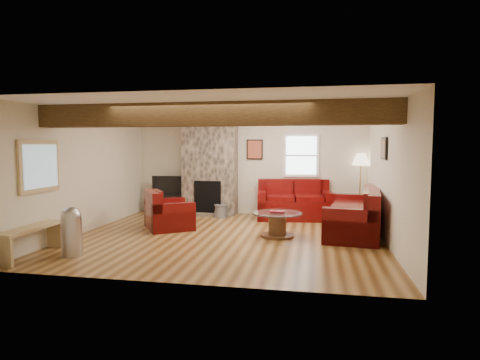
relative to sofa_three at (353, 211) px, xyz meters
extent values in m
plane|color=brown|center=(-2.48, -0.79, -0.47)|extent=(8.00, 8.00, 0.00)
plane|color=white|center=(-2.48, -0.79, 2.03)|extent=(8.00, 8.00, 0.00)
plane|color=beige|center=(-2.48, 1.96, 0.78)|extent=(8.00, 0.00, 8.00)
plane|color=beige|center=(-2.48, -3.54, 0.78)|extent=(8.00, 0.00, 8.00)
plane|color=beige|center=(-5.48, -0.79, 0.78)|extent=(0.00, 7.50, 7.50)
plane|color=beige|center=(0.52, -0.79, 0.78)|extent=(0.00, 7.50, 7.50)
cube|color=black|center=(-2.48, -2.04, 1.84)|extent=(6.00, 0.36, 0.38)
cube|color=#363029|center=(-3.48, 1.71, 0.78)|extent=(1.40, 0.50, 2.50)
cube|color=black|center=(-3.48, 1.46, -0.02)|extent=(0.70, 0.06, 0.90)
cube|color=#363029|center=(-3.48, 1.41, -0.43)|extent=(1.00, 0.25, 0.08)
cylinder|color=#4A2A18|center=(-1.50, -0.60, -0.44)|extent=(0.66, 0.66, 0.04)
cylinder|color=#4A2A18|center=(-1.50, -0.60, -0.25)|extent=(0.35, 0.35, 0.44)
cylinder|color=silver|center=(-1.50, -0.60, 0.01)|extent=(0.99, 0.99, 0.02)
cube|color=maroon|center=(-1.50, -0.60, 0.04)|extent=(0.28, 0.20, 0.03)
cube|color=black|center=(-4.63, 1.74, -0.21)|extent=(1.00, 0.40, 0.50)
imported|color=black|center=(-4.63, 1.74, 0.28)|extent=(0.86, 0.11, 0.49)
cylinder|color=tan|center=(0.32, 1.74, -0.45)|extent=(0.29, 0.29, 0.03)
cylinder|color=tan|center=(0.32, 1.74, 0.26)|extent=(0.03, 0.03, 1.45)
cone|color=beige|center=(0.32, 1.74, 1.00)|extent=(0.41, 0.41, 0.29)
camera|label=1|loc=(-0.79, -8.43, 1.34)|focal=30.00mm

